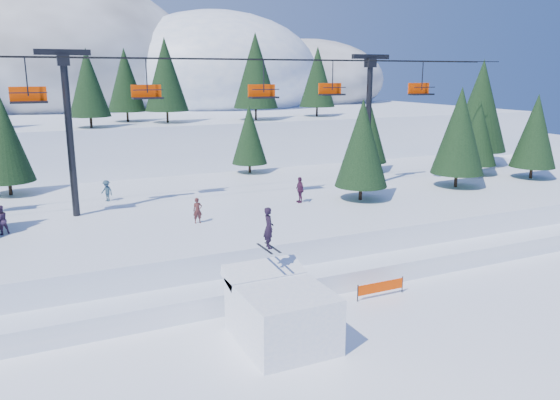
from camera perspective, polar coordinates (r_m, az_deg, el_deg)
name	(u,v)px	position (r m, az deg, el deg)	size (l,w,h in m)	color
ground	(345,347)	(24.23, 6.81, -15.01)	(160.00, 160.00, 0.00)	white
mid_shelf	(212,219)	(39.16, -7.12, -1.98)	(70.00, 22.00, 2.50)	white
berm	(269,274)	(30.45, -1.16, -7.72)	(70.00, 6.00, 1.10)	white
mountain_ridge	(66,85)	(91.61, -21.47, 11.16)	(119.00, 60.00, 26.46)	white
jump_kicker	(281,311)	(24.03, 0.07, -11.56)	(3.64, 4.96, 5.65)	white
chairlift	(228,104)	(38.36, -5.50, 9.99)	(46.00, 3.21, 10.28)	black
conifer_stand	(260,134)	(40.67, -2.08, 6.88)	(62.40, 17.04, 10.20)	black
distant_skiers	(167,198)	(36.88, -11.70, 0.23)	(30.06, 9.09, 1.83)	#432743
banner_near	(381,287)	(29.16, 10.46, -8.94)	(2.86, 0.06, 0.90)	black
banner_far	(419,266)	(32.66, 14.37, -6.70)	(2.77, 0.75, 0.90)	black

